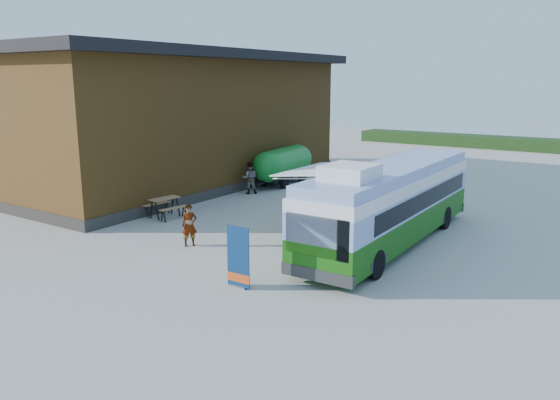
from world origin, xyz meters
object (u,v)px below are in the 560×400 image
Objects in this scene: banner at (238,263)px; person_b at (250,178)px; slurry_tanker at (283,163)px; person_a at (189,225)px; bus at (391,201)px; picnic_table at (165,203)px.

person_b is (-7.88, 10.98, 0.08)m from banner.
person_a is at bearing -78.19° from slurry_tanker.
slurry_tanker is at bearing -127.52° from person_b.
person_a is 0.93× the size of person_b.
bus is 10.82m from person_b.
person_b is (-9.83, 4.46, -0.79)m from bus.
slurry_tanker is at bearing 97.59° from picnic_table.
picnic_table is 6.21m from person_b.
bus reaches higher than person_b.
banner is at bearing -23.60° from picnic_table.
person_a is at bearing 150.52° from banner.
person_a is (-4.02, 2.23, 0.02)m from banner.
picnic_table is at bearing 52.48° from person_b.
slurry_tanker is (-7.88, 14.20, 0.46)m from banner.
banner reaches higher than person_b.
person_a is at bearing 76.28° from person_b.
person_b is at bearing 97.59° from picnic_table.
bus reaches higher than slurry_tanker.
bus reaches higher than banner.
person_a reaches higher than picnic_table.
picnic_table is at bearing 148.35° from banner.
banner reaches higher than person_a.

